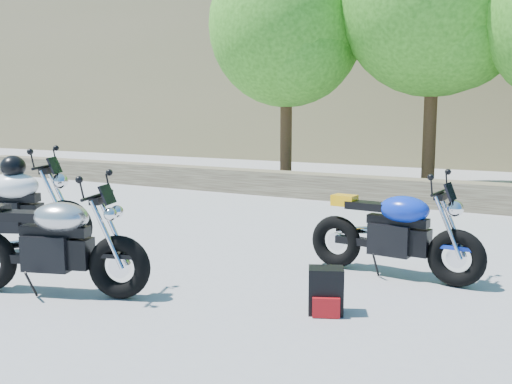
% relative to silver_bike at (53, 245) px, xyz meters
% --- Properties ---
extents(ground, '(90.00, 90.00, 0.00)m').
position_rel_silver_bike_xyz_m(ground, '(0.61, 1.48, -0.48)').
color(ground, gray).
rests_on(ground, ground).
extents(stone_wall, '(22.00, 0.55, 0.50)m').
position_rel_silver_bike_xyz_m(stone_wall, '(0.61, 6.98, -0.23)').
color(stone_wall, '#4A4031').
rests_on(stone_wall, ground).
extents(tree_decid_left, '(3.67, 3.67, 5.62)m').
position_rel_silver_bike_xyz_m(tree_decid_left, '(-1.78, 8.62, 3.15)').
color(tree_decid_left, '#382314').
rests_on(tree_decid_left, ground).
extents(tree_decid_mid, '(4.08, 4.08, 6.24)m').
position_rel_silver_bike_xyz_m(tree_decid_mid, '(1.52, 9.02, 3.56)').
color(tree_decid_mid, '#382314').
rests_on(tree_decid_mid, ground).
extents(silver_bike, '(1.91, 0.86, 0.99)m').
position_rel_silver_bike_xyz_m(silver_bike, '(0.00, 0.00, 0.00)').
color(silver_bike, black).
rests_on(silver_bike, ground).
extents(white_bike, '(2.07, 1.08, 1.22)m').
position_rel_silver_bike_xyz_m(white_bike, '(-1.84, 0.86, 0.11)').
color(white_bike, black).
rests_on(white_bike, ground).
extents(blue_bike, '(1.92, 0.61, 0.96)m').
position_rel_silver_bike_xyz_m(blue_bike, '(2.65, 2.21, -0.01)').
color(blue_bike, black).
rests_on(blue_bike, ground).
extents(backpack, '(0.36, 0.34, 0.41)m').
position_rel_silver_bike_xyz_m(backpack, '(2.47, 0.80, -0.29)').
color(backpack, black).
rests_on(backpack, ground).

